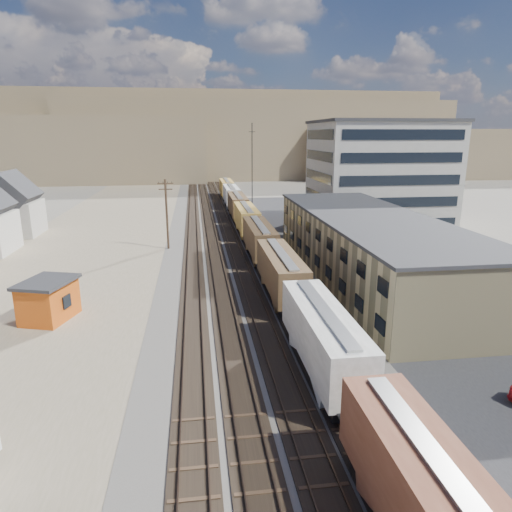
{
  "coord_description": "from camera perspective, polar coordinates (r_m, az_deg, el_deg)",
  "views": [
    {
      "loc": [
        -4.5,
        -23.15,
        15.96
      ],
      "look_at": [
        2.01,
        25.1,
        3.0
      ],
      "focal_mm": 32.0,
      "sensor_mm": 36.0,
      "label": 1
    }
  ],
  "objects": [
    {
      "name": "maintenance_shed",
      "position": [
        44.4,
        -24.51,
        -4.99
      ],
      "size": [
        5.18,
        5.93,
        3.67
      ],
      "color": "#CB5213",
      "rests_on": "ground"
    },
    {
      "name": "freight_train",
      "position": [
        67.44,
        -0.46,
        3.64
      ],
      "size": [
        3.0,
        119.74,
        4.46
      ],
      "color": "black",
      "rests_on": "ground"
    },
    {
      "name": "ballast_bed",
      "position": [
        75.0,
        -4.07,
        2.6
      ],
      "size": [
        18.0,
        200.0,
        0.06
      ],
      "primitive_type": "cube",
      "color": "#4C4742",
      "rests_on": "ground"
    },
    {
      "name": "warehouse",
      "position": [
        53.38,
        13.96,
        1.13
      ],
      "size": [
        12.4,
        40.4,
        7.25
      ],
      "color": "tan",
      "rests_on": "ground"
    },
    {
      "name": "ground",
      "position": [
        28.48,
        2.91,
        -19.2
      ],
      "size": [
        300.0,
        300.0,
        0.0
      ],
      "primitive_type": "plane",
      "color": "#6B6356",
      "rests_on": "ground"
    },
    {
      "name": "dirt_yard",
      "position": [
        66.95,
        -20.82,
        0.13
      ],
      "size": [
        24.0,
        180.0,
        0.03
      ],
      "primitive_type": "cube",
      "color": "#7A6E54",
      "rests_on": "ground"
    },
    {
      "name": "parked_car_blue",
      "position": [
        84.07,
        15.5,
        3.93
      ],
      "size": [
        5.83,
        4.71,
        1.47
      ],
      "primitive_type": "imported",
      "rotation": [
        0.0,
        0.0,
        1.07
      ],
      "color": "navy",
      "rests_on": "ground"
    },
    {
      "name": "utility_pole_north",
      "position": [
        66.14,
        -11.09,
        5.35
      ],
      "size": [
        2.2,
        0.32,
        10.0
      ],
      "color": "#382619",
      "rests_on": "ground"
    },
    {
      "name": "hills_north",
      "position": [
        191.14,
        -6.48,
        14.25
      ],
      "size": [
        265.0,
        80.0,
        32.0
      ],
      "color": "brown",
      "rests_on": "ground"
    },
    {
      "name": "radio_mast",
      "position": [
        84.09,
        -0.49,
        10.24
      ],
      "size": [
        1.2,
        0.16,
        18.0
      ],
      "color": "black",
      "rests_on": "ground"
    },
    {
      "name": "parked_car_far",
      "position": [
        84.6,
        16.23,
        3.9
      ],
      "size": [
        2.37,
        4.21,
        1.35
      ],
      "primitive_type": "imported",
      "rotation": [
        0.0,
        0.0,
        0.21
      ],
      "color": "silver",
      "rests_on": "ground"
    },
    {
      "name": "office_tower",
      "position": [
        84.85,
        15.06,
        9.87
      ],
      "size": [
        22.6,
        18.6,
        18.45
      ],
      "color": "#9E998E",
      "rests_on": "ground"
    },
    {
      "name": "asphalt_lot",
      "position": [
        65.87,
        16.3,
        0.29
      ],
      "size": [
        26.0,
        120.0,
        0.04
      ],
      "primitive_type": "cube",
      "color": "#232326",
      "rests_on": "ground"
    },
    {
      "name": "rail_tracks",
      "position": [
        74.95,
        -4.49,
        2.65
      ],
      "size": [
        11.4,
        200.0,
        0.24
      ],
      "color": "black",
      "rests_on": "ground"
    }
  ]
}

